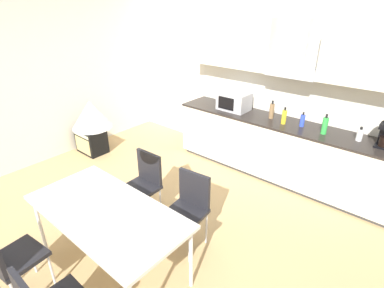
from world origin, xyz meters
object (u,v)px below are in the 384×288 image
object	(u,v)px
bottle_green	(325,125)
bottle_white	(360,135)
microwave	(234,101)
bottle_blue	(302,120)
bottle_yellow	(284,117)
chair_near_left	(6,256)
guitar_amp	(92,141)
chair_far_left	(144,180)
bottle_brown	(272,111)
pendant_lamp	(91,114)
dining_table	(106,214)
chair_far_right	(189,204)

from	to	relation	value
bottle_green	bottle_white	xyz separation A→B (m)	(0.42, 0.07, -0.04)
microwave	bottle_blue	xyz separation A→B (m)	(1.13, 0.02, -0.05)
bottle_yellow	chair_near_left	size ratio (longest dim) A/B	0.29
guitar_amp	chair_far_left	bearing A→B (deg)	-15.33
bottle_blue	bottle_brown	distance (m)	0.48
bottle_white	pendant_lamp	xyz separation A→B (m)	(-1.47, -2.80, 0.70)
bottle_white	guitar_amp	xyz separation A→B (m)	(-3.96, -1.43, -0.76)
bottle_blue	dining_table	xyz separation A→B (m)	(-0.73, -2.80, -0.30)
bottle_blue	chair_far_right	world-z (taller)	bottle_blue
bottle_blue	chair_far_left	world-z (taller)	bottle_blue
dining_table	guitar_amp	size ratio (longest dim) A/B	3.15
bottle_green	pendant_lamp	world-z (taller)	pendant_lamp
bottle_green	chair_far_left	world-z (taller)	bottle_green
bottle_green	chair_far_left	xyz separation A→B (m)	(-1.42, -1.94, -0.49)
chair_near_left	pendant_lamp	distance (m)	1.44
bottle_blue	bottle_white	xyz separation A→B (m)	(0.74, 0.00, -0.01)
bottle_yellow	bottle_brown	xyz separation A→B (m)	(-0.24, 0.09, 0.01)
guitar_amp	pendant_lamp	xyz separation A→B (m)	(2.49, -1.37, 1.47)
bottle_blue	dining_table	distance (m)	2.91
microwave	dining_table	size ratio (longest dim) A/B	0.29
chair_far_left	pendant_lamp	xyz separation A→B (m)	(0.37, -0.79, 1.16)
bottle_green	bottle_yellow	size ratio (longest dim) A/B	1.11
bottle_green	bottle_blue	world-z (taller)	bottle_green
microwave	chair_near_left	world-z (taller)	microwave
bottle_brown	chair_near_left	size ratio (longest dim) A/B	0.31
chair_far_left	chair_far_right	distance (m)	0.73
bottle_brown	chair_near_left	bearing A→B (deg)	-99.54
bottle_yellow	chair_far_left	world-z (taller)	bottle_yellow
guitar_amp	chair_near_left	bearing A→B (deg)	-45.39
chair_near_left	chair_far_right	xyz separation A→B (m)	(0.72, 1.58, 0.00)
dining_table	chair_far_left	distance (m)	0.89
chair_near_left	bottle_white	bearing A→B (deg)	62.97
chair_near_left	bottle_green	bearing A→B (deg)	68.13
microwave	bottle_blue	size ratio (longest dim) A/B	2.30
microwave	guitar_amp	world-z (taller)	microwave
guitar_amp	bottle_blue	bearing A→B (deg)	23.96
bottle_white	guitar_amp	world-z (taller)	bottle_white
bottle_blue	chair_near_left	bearing A→B (deg)	-106.88
bottle_brown	chair_far_right	distance (m)	2.09
chair_far_right	chair_near_left	bearing A→B (deg)	-114.51
bottle_yellow	microwave	bearing A→B (deg)	176.29
bottle_brown	dining_table	distance (m)	2.84
guitar_amp	pendant_lamp	world-z (taller)	pendant_lamp
bottle_yellow	bottle_brown	distance (m)	0.26
bottle_green	bottle_yellow	bearing A→B (deg)	-179.09
bottle_yellow	dining_table	size ratio (longest dim) A/B	0.15
chair_far_right	guitar_amp	distance (m)	2.92
bottle_green	bottle_blue	size ratio (longest dim) A/B	1.32
microwave	bottle_brown	xyz separation A→B (m)	(0.65, 0.04, -0.02)
bottle_blue	chair_far_left	bearing A→B (deg)	-118.68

